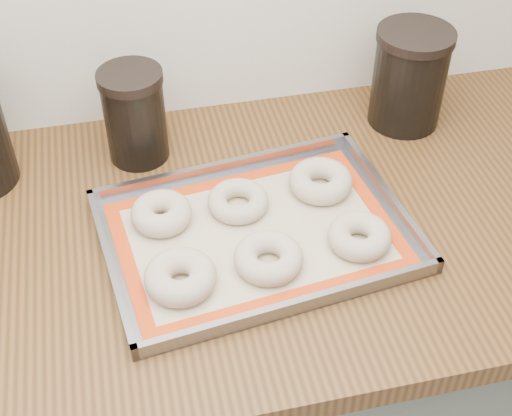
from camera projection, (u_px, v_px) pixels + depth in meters
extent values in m
cube|color=slate|center=(254.00, 387.00, 1.45)|extent=(3.00, 0.65, 0.86)
cube|color=brown|center=(254.00, 229.00, 1.14)|extent=(3.06, 0.68, 0.04)
cube|color=gray|center=(256.00, 236.00, 1.10)|extent=(0.50, 0.38, 0.00)
cube|color=gray|center=(224.00, 167.00, 1.20)|extent=(0.46, 0.07, 0.02)
cube|color=gray|center=(295.00, 306.00, 0.98)|extent=(0.46, 0.07, 0.02)
cube|color=gray|center=(110.00, 267.00, 1.03)|extent=(0.05, 0.33, 0.02)
cube|color=gray|center=(387.00, 197.00, 1.15)|extent=(0.05, 0.33, 0.02)
cube|color=#C6B793|center=(256.00, 234.00, 1.10)|extent=(0.45, 0.34, 0.00)
cube|color=red|center=(229.00, 181.00, 1.19)|extent=(0.42, 0.07, 0.00)
cube|color=red|center=(288.00, 297.00, 1.00)|extent=(0.42, 0.07, 0.00)
cube|color=red|center=(129.00, 266.00, 1.05)|extent=(0.05, 0.25, 0.00)
cube|color=red|center=(372.00, 204.00, 1.15)|extent=(0.05, 0.25, 0.00)
torus|color=beige|center=(180.00, 277.00, 1.01)|extent=(0.14, 0.14, 0.04)
torus|color=beige|center=(269.00, 258.00, 1.04)|extent=(0.13, 0.13, 0.03)
torus|color=beige|center=(359.00, 236.00, 1.07)|extent=(0.10, 0.10, 0.04)
torus|color=beige|center=(161.00, 213.00, 1.10)|extent=(0.10, 0.10, 0.04)
torus|color=beige|center=(238.00, 201.00, 1.13)|extent=(0.11, 0.11, 0.03)
torus|color=beige|center=(320.00, 181.00, 1.16)|extent=(0.12, 0.12, 0.04)
cylinder|color=black|center=(135.00, 120.00, 1.20)|extent=(0.10, 0.10, 0.15)
cylinder|color=black|center=(129.00, 77.00, 1.14)|extent=(0.11, 0.11, 0.02)
cylinder|color=black|center=(409.00, 82.00, 1.27)|extent=(0.13, 0.13, 0.17)
cylinder|color=black|center=(416.00, 36.00, 1.21)|extent=(0.14, 0.14, 0.02)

